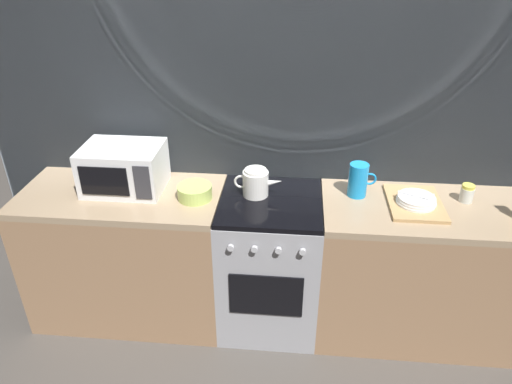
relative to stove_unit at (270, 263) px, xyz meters
name	(u,v)px	position (x,y,z in m)	size (l,w,h in m)	color
ground_plane	(269,316)	(0.00, 0.00, -0.45)	(8.00, 8.00, 0.00)	#47423D
back_wall	(275,131)	(0.00, 0.32, 0.75)	(3.60, 0.05, 2.40)	gray
counter_left	(129,254)	(-0.90, 0.00, 0.00)	(1.20, 0.60, 0.90)	#997251
stove_unit	(270,263)	(0.00, 0.00, 0.00)	(0.60, 0.63, 0.90)	#9E9EA3
counter_right	(417,271)	(0.90, 0.00, 0.00)	(1.20, 0.60, 0.90)	#997251
microwave	(124,168)	(-0.88, 0.07, 0.59)	(0.46, 0.35, 0.27)	white
kettle	(256,183)	(-0.09, 0.06, 0.53)	(0.28, 0.15, 0.17)	white
mixing_bowl	(195,192)	(-0.44, -0.01, 0.49)	(0.20, 0.20, 0.08)	#B7D166
pitcher	(358,180)	(0.50, 0.11, 0.55)	(0.16, 0.11, 0.20)	#198CD8
dish_pile	(415,202)	(0.82, 0.02, 0.47)	(0.30, 0.40, 0.07)	tan
spice_jar	(467,193)	(1.11, 0.10, 0.50)	(0.08, 0.08, 0.10)	silver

